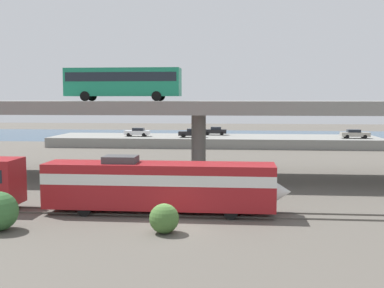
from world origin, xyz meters
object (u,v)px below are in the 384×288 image
(transit_bus_on_overpass, at_px, (123,81))
(parked_car_0, at_px, (215,131))
(parked_car_3, at_px, (355,134))
(parked_car_1, at_px, (137,132))
(parked_car_2, at_px, (192,133))
(train_locomotive, at_px, (171,184))

(transit_bus_on_overpass, distance_m, parked_car_0, 39.67)
(parked_car_3, bearing_deg, transit_bus_on_overpass, -133.86)
(parked_car_1, relative_size, parked_car_2, 0.99)
(parked_car_0, relative_size, parked_car_3, 0.90)
(parked_car_0, xyz_separation_m, parked_car_2, (-3.72, -5.76, -0.00))
(parked_car_2, relative_size, parked_car_3, 0.95)
(parked_car_2, distance_m, parked_car_3, 27.36)
(parked_car_2, height_order, parked_car_3, same)
(parked_car_2, bearing_deg, train_locomotive, 93.47)
(parked_car_0, height_order, parked_car_2, same)
(transit_bus_on_overpass, xyz_separation_m, parked_car_3, (31.57, 32.85, -7.67))
(train_locomotive, xyz_separation_m, transit_bus_on_overpass, (-7.12, 15.78, 7.92))
(transit_bus_on_overpass, height_order, parked_car_2, transit_bus_on_overpass)
(parked_car_1, height_order, parked_car_3, same)
(train_locomotive, relative_size, parked_car_1, 4.01)
(train_locomotive, distance_m, parked_car_1, 51.08)
(train_locomotive, xyz_separation_m, parked_car_0, (0.80, 53.88, 0.24))
(parked_car_1, bearing_deg, parked_car_3, 178.69)
(train_locomotive, height_order, transit_bus_on_overpass, transit_bus_on_overpass)
(parked_car_1, relative_size, parked_car_3, 0.94)
(train_locomotive, relative_size, transit_bus_on_overpass, 1.47)
(transit_bus_on_overpass, relative_size, parked_car_2, 2.70)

